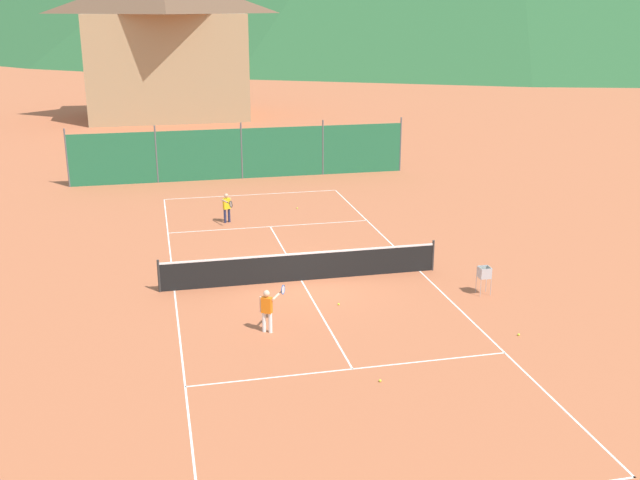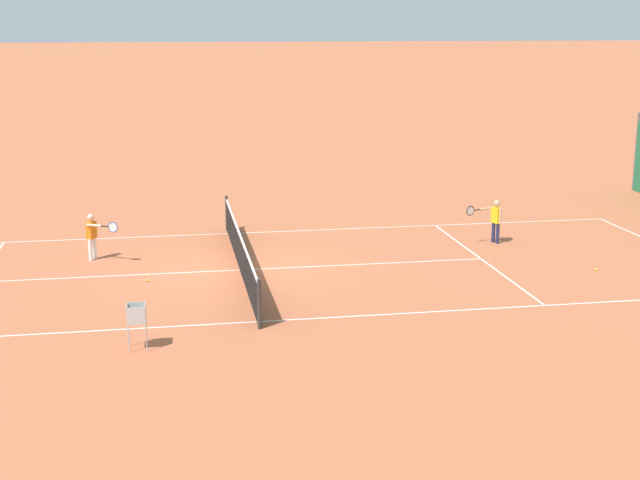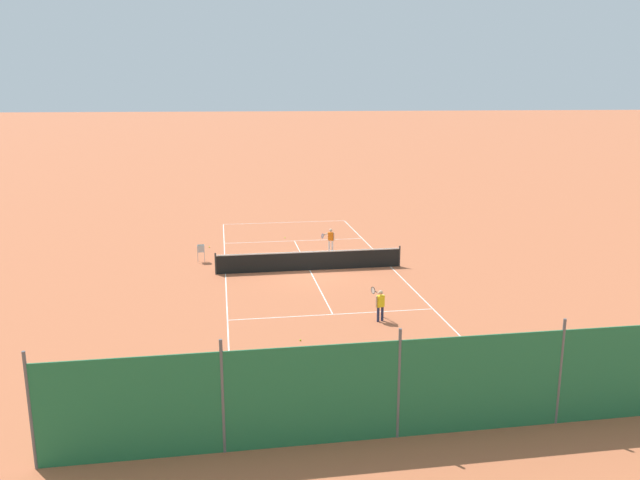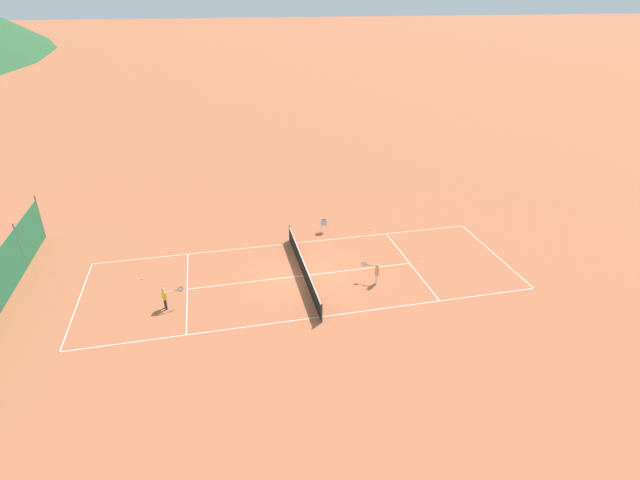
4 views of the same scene
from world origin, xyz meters
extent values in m
plane|color=#B7603D|center=(0.00, 0.00, 0.00)|extent=(600.00, 600.00, 0.00)
cube|color=white|center=(0.00, 11.90, 0.00)|extent=(8.25, 0.05, 0.01)
cube|color=white|center=(0.00, -11.90, 0.00)|extent=(8.25, 0.05, 0.01)
cube|color=white|center=(-4.10, 0.00, 0.00)|extent=(0.05, 23.85, 0.01)
cube|color=white|center=(4.10, 0.00, 0.00)|extent=(0.05, 23.85, 0.01)
cube|color=white|center=(0.00, 6.40, 0.00)|extent=(8.20, 0.05, 0.01)
cube|color=white|center=(0.00, -6.40, 0.00)|extent=(8.20, 0.05, 0.01)
cube|color=white|center=(0.00, 0.00, 0.00)|extent=(0.05, 12.80, 0.01)
cylinder|color=#2D2D2D|center=(-4.55, 0.00, 0.53)|extent=(0.08, 0.08, 1.06)
cylinder|color=#2D2D2D|center=(4.55, 0.00, 0.53)|extent=(0.08, 0.08, 1.06)
cube|color=black|center=(0.00, 0.00, 0.46)|extent=(9.10, 0.02, 0.91)
cube|color=white|center=(0.00, 0.00, 0.93)|extent=(9.10, 0.04, 0.06)
cylinder|color=#59595E|center=(4.30, 15.50, 1.45)|extent=(0.08, 0.08, 2.90)
cylinder|color=#59595E|center=(8.60, 15.50, 1.45)|extent=(0.08, 0.08, 2.90)
cylinder|color=#23284C|center=(-1.55, 7.45, 0.29)|extent=(0.10, 0.10, 0.58)
cylinder|color=#23284C|center=(-1.73, 7.39, 0.29)|extent=(0.10, 0.10, 0.58)
cube|color=yellow|center=(-1.64, 7.42, 0.80)|extent=(0.32, 0.24, 0.45)
sphere|color=tan|center=(-1.64, 7.42, 1.14)|extent=(0.18, 0.18, 0.18)
cylinder|color=tan|center=(-1.48, 7.48, 0.80)|extent=(0.07, 0.07, 0.45)
cylinder|color=tan|center=(-1.74, 7.15, 0.98)|extent=(0.21, 0.44, 0.07)
cylinder|color=black|center=(-1.63, 6.84, 0.98)|extent=(0.09, 0.20, 0.03)
torus|color=black|center=(-1.55, 6.61, 0.98)|extent=(0.11, 0.27, 0.28)
cylinder|color=silver|center=(-1.55, 6.61, 0.98)|extent=(0.09, 0.24, 0.25)
cylinder|color=white|center=(-1.80, -3.71, 0.29)|extent=(0.10, 0.10, 0.58)
cylinder|color=white|center=(-1.64, -3.80, 0.29)|extent=(0.10, 0.10, 0.58)
cube|color=orange|center=(-1.72, -3.75, 0.80)|extent=(0.32, 0.28, 0.45)
sphere|color=beige|center=(-1.72, -3.75, 1.15)|extent=(0.18, 0.18, 0.18)
cylinder|color=beige|center=(-1.87, -3.66, 0.80)|extent=(0.07, 0.07, 0.45)
cylinder|color=beige|center=(-1.45, -3.65, 0.98)|extent=(0.29, 0.42, 0.07)
cylinder|color=black|center=(-1.28, -3.37, 0.98)|extent=(0.13, 0.19, 0.03)
torus|color=#1E4CB2|center=(-1.16, -3.16, 0.98)|extent=(0.16, 0.25, 0.28)
cylinder|color=silver|center=(-1.16, -3.16, 0.98)|extent=(0.13, 0.22, 0.25)
sphere|color=#CCE033|center=(4.94, -5.51, 0.03)|extent=(0.07, 0.07, 0.07)
sphere|color=#CCE033|center=(0.47, -7.19, 0.03)|extent=(0.07, 0.07, 0.07)
sphere|color=#CCE033|center=(0.68, -2.32, 0.03)|extent=(0.07, 0.07, 0.07)
sphere|color=#CCE033|center=(1.61, 8.88, 0.03)|extent=(0.07, 0.07, 0.07)
cylinder|color=#B7B7BC|center=(5.13, -2.60, 0.28)|extent=(0.02, 0.02, 0.55)
cylinder|color=#B7B7BC|center=(5.47, -2.60, 0.28)|extent=(0.02, 0.02, 0.55)
cylinder|color=#B7B7BC|center=(5.13, -2.26, 0.28)|extent=(0.02, 0.02, 0.55)
cylinder|color=#B7B7BC|center=(5.47, -2.26, 0.28)|extent=(0.02, 0.02, 0.55)
cube|color=#B7B7BC|center=(5.30, -2.43, 0.56)|extent=(0.34, 0.34, 0.02)
cube|color=#B7B7BC|center=(5.30, -2.60, 0.72)|extent=(0.34, 0.02, 0.34)
cube|color=#B7B7BC|center=(5.30, -2.26, 0.72)|extent=(0.34, 0.02, 0.34)
cube|color=#B7B7BC|center=(5.13, -2.43, 0.72)|extent=(0.02, 0.34, 0.34)
cube|color=#B7B7BC|center=(5.47, -2.43, 0.72)|extent=(0.02, 0.34, 0.34)
sphere|color=#CCE033|center=(5.24, -2.53, 0.60)|extent=(0.07, 0.07, 0.07)
sphere|color=#CCE033|center=(5.36, -2.50, 0.60)|extent=(0.07, 0.07, 0.07)
sphere|color=#CCE033|center=(5.27, -2.29, 0.60)|extent=(0.07, 0.07, 0.07)
sphere|color=#CCE033|center=(5.23, -2.38, 0.60)|extent=(0.07, 0.07, 0.07)
sphere|color=#CCE033|center=(5.17, -2.43, 0.60)|extent=(0.07, 0.07, 0.07)
sphere|color=#CCE033|center=(5.21, -2.31, 0.60)|extent=(0.07, 0.07, 0.07)
sphere|color=#CCE033|center=(5.34, -2.54, 0.66)|extent=(0.07, 0.07, 0.07)
sphere|color=#CCE033|center=(5.18, -2.30, 0.66)|extent=(0.07, 0.07, 0.07)
sphere|color=#CCE033|center=(5.31, -2.35, 0.66)|extent=(0.07, 0.07, 0.07)
sphere|color=#CCE033|center=(5.36, -2.39, 0.66)|extent=(0.07, 0.07, 0.07)
sphere|color=#CCE033|center=(5.33, -2.48, 0.66)|extent=(0.07, 0.07, 0.07)
sphere|color=#CCE033|center=(5.29, -2.30, 0.66)|extent=(0.07, 0.07, 0.07)
camera|label=1|loc=(-4.49, -22.54, 8.63)|focal=42.00mm
camera|label=2|loc=(21.78, -1.78, 6.07)|focal=50.00mm
camera|label=3|loc=(4.16, 29.18, 8.41)|focal=35.00mm
camera|label=4|loc=(-23.87, 4.50, 14.43)|focal=28.00mm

